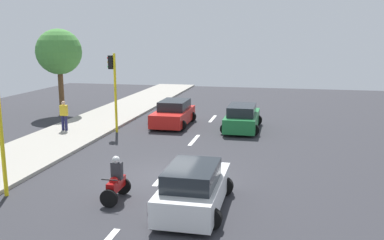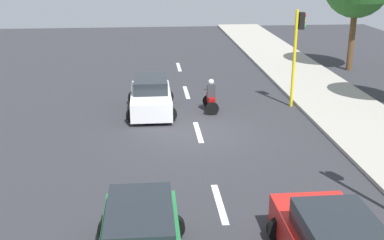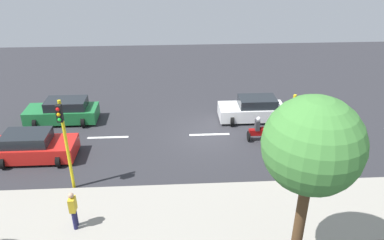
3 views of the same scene
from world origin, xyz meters
The scene contains 9 objects.
ground_plane centered at (0.00, 0.00, -0.05)m, with size 40.00×60.00×0.10m, color #2D2D33.
sidewalk centered at (7.00, 0.00, 0.07)m, with size 4.00×60.00×0.15m, color #9E998E.
lane_stripe_north centered at (0.00, -6.00, 0.01)m, with size 0.20×2.40×0.01m, color white.
lane_stripe_mid centered at (0.00, 0.00, 0.01)m, with size 0.20×2.40×0.01m, color white.
lane_stripe_south centered at (0.00, 6.00, 0.01)m, with size 0.20×2.40×0.01m, color white.
lane_stripe_far_south centered at (0.00, 12.00, 0.01)m, with size 0.20×2.40×0.01m, color white.
car_white centered at (-1.86, 2.94, 0.71)m, with size 2.19×4.14×1.52m.
motorcycle centered at (0.85, 2.74, 0.64)m, with size 0.60×1.30×1.53m.
traffic_light_corner centered at (4.85, 3.16, 2.93)m, with size 0.49×0.24×4.50m.
Camera 2 is at (-1.95, -18.58, 6.90)m, focal length 46.01 mm.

